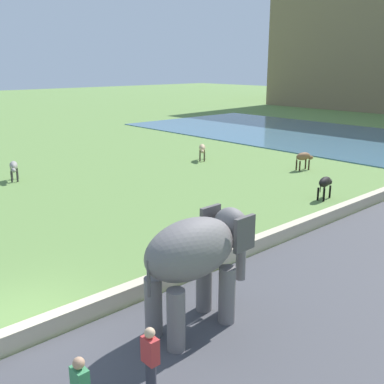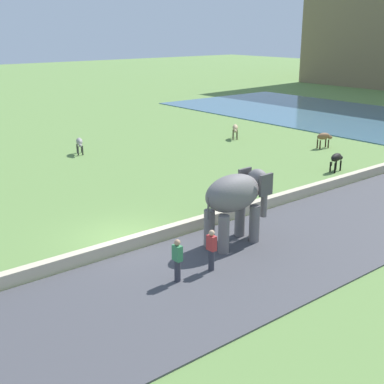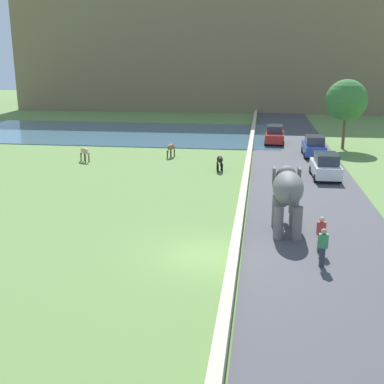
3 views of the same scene
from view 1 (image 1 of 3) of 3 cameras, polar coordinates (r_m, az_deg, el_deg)
name	(u,v)px [view 1 (image 1 of 3)]	position (r m, az deg, el deg)	size (l,w,h in m)	color
ground_plane	(20,320)	(13.45, -20.75, -14.70)	(220.00, 220.00, 0.00)	#608442
barrier_wall	(382,194)	(24.76, 22.70, -0.29)	(0.40, 110.00, 0.54)	beige
lake	(307,134)	(45.76, 14.24, 7.04)	(36.00, 18.00, 0.08)	#426B84
elephant	(198,254)	(11.41, 0.71, -7.75)	(1.46, 3.47, 2.99)	slate
person_beside_elephant	(151,361)	(9.72, -5.21, -20.35)	(0.36, 0.22, 1.63)	#33333D
cow_tan	(202,149)	(32.15, 1.29, 5.43)	(1.24, 1.19, 1.15)	tan
cow_black	(325,183)	(23.79, 16.32, 1.11)	(0.63, 1.42, 1.15)	black
cow_grey	(14,167)	(28.37, -21.40, 2.95)	(1.41, 0.84, 1.15)	gray
cow_brown	(304,157)	(30.04, 13.81, 4.25)	(0.68, 1.42, 1.15)	brown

